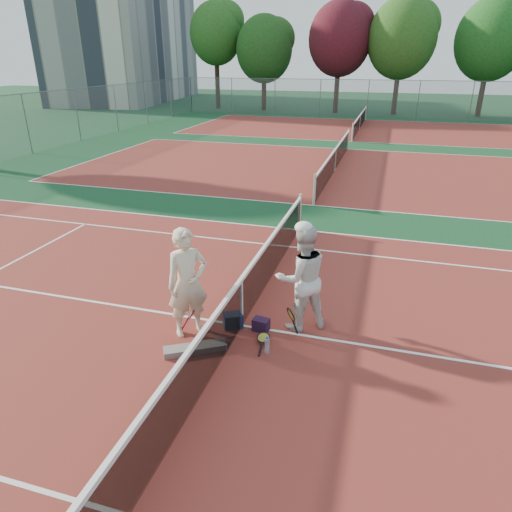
{
  "coord_description": "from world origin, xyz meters",
  "views": [
    {
      "loc": [
        2.36,
        -7.07,
        4.71
      ],
      "look_at": [
        0.0,
        0.96,
        1.05
      ],
      "focal_mm": 32.0,
      "sensor_mm": 36.0,
      "label": 1
    }
  ],
  "objects_px": {
    "racket_spare": "(263,339)",
    "racket_red": "(192,319)",
    "net_main": "(241,302)",
    "apartment_block": "(126,30)",
    "sports_bag_purple": "(261,325)",
    "water_bottle": "(267,346)",
    "sports_bag_navy": "(233,320)",
    "racket_black_held": "(291,322)",
    "player_a": "(188,283)",
    "player_b": "(302,278)"
  },
  "relations": [
    {
      "from": "racket_spare",
      "to": "player_a",
      "type": "bearing_deg",
      "value": 87.41
    },
    {
      "from": "apartment_block",
      "to": "racket_black_held",
      "type": "xyz_separation_m",
      "value": [
        28.96,
        -44.07,
        -7.21
      ]
    },
    {
      "from": "player_b",
      "to": "player_a",
      "type": "bearing_deg",
      "value": -9.83
    },
    {
      "from": "sports_bag_navy",
      "to": "racket_black_held",
      "type": "bearing_deg",
      "value": 0.64
    },
    {
      "from": "sports_bag_purple",
      "to": "racket_red",
      "type": "bearing_deg",
      "value": -161.43
    },
    {
      "from": "racket_spare",
      "to": "water_bottle",
      "type": "relative_size",
      "value": 1.99
    },
    {
      "from": "net_main",
      "to": "player_b",
      "type": "distance_m",
      "value": 1.21
    },
    {
      "from": "net_main",
      "to": "water_bottle",
      "type": "xyz_separation_m",
      "value": [
        0.69,
        -0.72,
        -0.36
      ]
    },
    {
      "from": "apartment_block",
      "to": "player_b",
      "type": "distance_m",
      "value": 52.87
    },
    {
      "from": "racket_spare",
      "to": "racket_red",
      "type": "bearing_deg",
      "value": 86.7
    },
    {
      "from": "player_a",
      "to": "sports_bag_purple",
      "type": "distance_m",
      "value": 1.59
    },
    {
      "from": "player_a",
      "to": "player_b",
      "type": "xyz_separation_m",
      "value": [
        1.91,
        0.79,
        -0.01
      ]
    },
    {
      "from": "racket_red",
      "to": "sports_bag_navy",
      "type": "height_order",
      "value": "racket_red"
    },
    {
      "from": "net_main",
      "to": "water_bottle",
      "type": "height_order",
      "value": "net_main"
    },
    {
      "from": "racket_red",
      "to": "water_bottle",
      "type": "relative_size",
      "value": 1.79
    },
    {
      "from": "racket_spare",
      "to": "sports_bag_navy",
      "type": "xyz_separation_m",
      "value": [
        -0.68,
        0.31,
        0.08
      ]
    },
    {
      "from": "net_main",
      "to": "racket_spare",
      "type": "xyz_separation_m",
      "value": [
        0.54,
        -0.39,
        -0.45
      ]
    },
    {
      "from": "net_main",
      "to": "apartment_block",
      "type": "xyz_separation_m",
      "value": [
        -28.0,
        44.0,
        6.99
      ]
    },
    {
      "from": "player_b",
      "to": "racket_red",
      "type": "bearing_deg",
      "value": -9.94
    },
    {
      "from": "player_a",
      "to": "sports_bag_purple",
      "type": "bearing_deg",
      "value": -23.08
    },
    {
      "from": "player_b",
      "to": "water_bottle",
      "type": "bearing_deg",
      "value": 38.4
    },
    {
      "from": "player_b",
      "to": "net_main",
      "type": "bearing_deg",
      "value": -15.71
    },
    {
      "from": "net_main",
      "to": "water_bottle",
      "type": "relative_size",
      "value": 36.6
    },
    {
      "from": "apartment_block",
      "to": "sports_bag_purple",
      "type": "bearing_deg",
      "value": -57.19
    },
    {
      "from": "water_bottle",
      "to": "player_b",
      "type": "bearing_deg",
      "value": 70.67
    },
    {
      "from": "net_main",
      "to": "racket_red",
      "type": "relative_size",
      "value": 20.5
    },
    {
      "from": "racket_spare",
      "to": "player_b",
      "type": "bearing_deg",
      "value": -42.29
    },
    {
      "from": "net_main",
      "to": "player_a",
      "type": "height_order",
      "value": "player_a"
    },
    {
      "from": "net_main",
      "to": "racket_black_held",
      "type": "relative_size",
      "value": 18.99
    },
    {
      "from": "player_a",
      "to": "player_b",
      "type": "height_order",
      "value": "player_a"
    },
    {
      "from": "net_main",
      "to": "player_a",
      "type": "distance_m",
      "value": 1.1
    },
    {
      "from": "racket_black_held",
      "to": "player_a",
      "type": "bearing_deg",
      "value": -28.93
    },
    {
      "from": "apartment_block",
      "to": "player_a",
      "type": "relative_size",
      "value": 10.75
    },
    {
      "from": "racket_black_held",
      "to": "water_bottle",
      "type": "xyz_separation_m",
      "value": [
        -0.27,
        -0.65,
        -0.14
      ]
    },
    {
      "from": "racket_red",
      "to": "player_b",
      "type": "bearing_deg",
      "value": 0.76
    },
    {
      "from": "racket_red",
      "to": "sports_bag_purple",
      "type": "distance_m",
      "value": 1.28
    },
    {
      "from": "player_a",
      "to": "racket_red",
      "type": "height_order",
      "value": "player_a"
    },
    {
      "from": "net_main",
      "to": "racket_spare",
      "type": "bearing_deg",
      "value": -36.19
    },
    {
      "from": "apartment_block",
      "to": "racket_red",
      "type": "xyz_separation_m",
      "value": [
        27.19,
        -44.45,
        -7.23
      ]
    },
    {
      "from": "racket_black_held",
      "to": "racket_spare",
      "type": "height_order",
      "value": "racket_black_held"
    },
    {
      "from": "net_main",
      "to": "apartment_block",
      "type": "relative_size",
      "value": 0.5
    },
    {
      "from": "net_main",
      "to": "player_b",
      "type": "height_order",
      "value": "player_b"
    },
    {
      "from": "racket_red",
      "to": "racket_black_held",
      "type": "distance_m",
      "value": 1.82
    },
    {
      "from": "apartment_block",
      "to": "player_a",
      "type": "bearing_deg",
      "value": -58.6
    },
    {
      "from": "racket_red",
      "to": "water_bottle",
      "type": "height_order",
      "value": "racket_red"
    },
    {
      "from": "racket_spare",
      "to": "sports_bag_navy",
      "type": "distance_m",
      "value": 0.75
    },
    {
      "from": "racket_black_held",
      "to": "water_bottle",
      "type": "relative_size",
      "value": 1.93
    },
    {
      "from": "apartment_block",
      "to": "sports_bag_navy",
      "type": "distance_m",
      "value": 52.67
    },
    {
      "from": "net_main",
      "to": "racket_spare",
      "type": "relative_size",
      "value": 18.36
    },
    {
      "from": "apartment_block",
      "to": "racket_red",
      "type": "relative_size",
      "value": 41.08
    }
  ]
}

